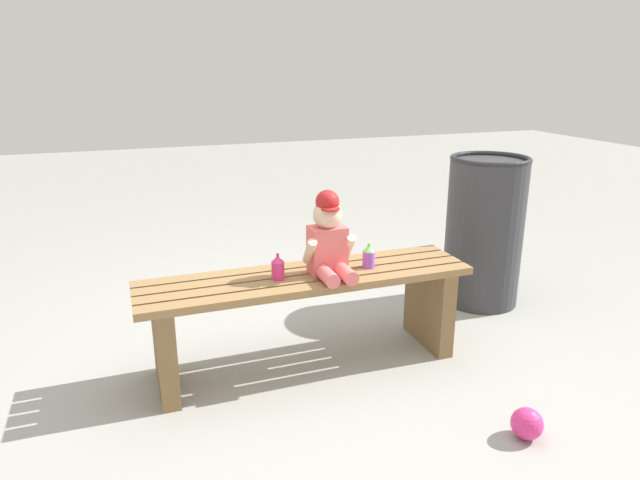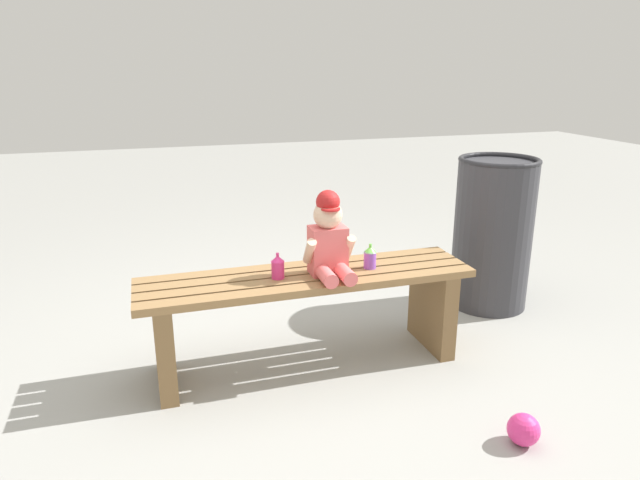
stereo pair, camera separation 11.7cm
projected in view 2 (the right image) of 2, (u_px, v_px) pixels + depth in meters
name	position (u px, v px, depth m)	size (l,w,h in m)	color
ground_plane	(308.00, 363.00, 2.83)	(16.00, 16.00, 0.00)	#999993
park_bench	(307.00, 304.00, 2.74)	(1.60, 0.39, 0.48)	olive
child_figure	(329.00, 239.00, 2.63)	(0.23, 0.27, 0.40)	#E56666
sippy_cup_left	(278.00, 266.00, 2.62)	(0.06, 0.06, 0.12)	#E5337F
sippy_cup_right	(370.00, 257.00, 2.75)	(0.06, 0.06, 0.12)	#8C4CCC
toy_ball	(524.00, 430.00, 2.22)	(0.13, 0.13, 0.13)	#E5337F
trash_bin	(493.00, 233.00, 3.41)	(0.47, 0.47, 0.92)	#333338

